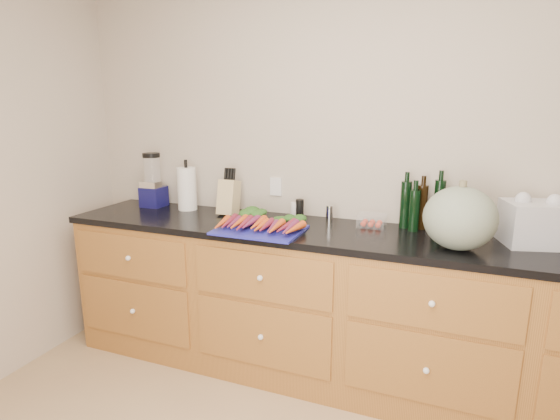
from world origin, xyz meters
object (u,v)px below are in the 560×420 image
at_px(cutting_board, 260,230).
at_px(tomato_box, 372,220).
at_px(paper_towel, 187,189).
at_px(knife_block, 229,197).
at_px(blender_appliance, 153,183).
at_px(carrots, 263,223).
at_px(squash, 460,218).

relative_size(cutting_board, tomato_box, 3.00).
distance_m(paper_towel, knife_block, 0.34).
bearing_deg(tomato_box, knife_block, -178.18).
xyz_separation_m(knife_block, tomato_box, (0.94, 0.03, -0.08)).
bearing_deg(cutting_board, blender_appliance, 161.97).
xyz_separation_m(blender_appliance, knife_block, (0.62, -0.02, -0.05)).
bearing_deg(tomato_box, cutting_board, -150.61).
xyz_separation_m(paper_towel, knife_block, (0.34, -0.02, -0.03)).
bearing_deg(tomato_box, paper_towel, -179.55).
distance_m(cutting_board, tomato_box, 0.67).
relative_size(carrots, knife_block, 2.20).
bearing_deg(carrots, blender_appliance, 164.07).
relative_size(squash, paper_towel, 1.20).
bearing_deg(cutting_board, tomato_box, 29.39).
bearing_deg(carrots, paper_towel, 157.97).
bearing_deg(squash, knife_block, 170.39).
height_order(carrots, tomato_box, carrots).
bearing_deg(tomato_box, squash, -29.60).
bearing_deg(knife_block, tomato_box, 1.82).
distance_m(carrots, paper_towel, 0.76).
height_order(squash, blender_appliance, blender_appliance).
distance_m(blender_appliance, knife_block, 0.62).
xyz_separation_m(cutting_board, knife_block, (-0.36, 0.30, 0.11)).
bearing_deg(cutting_board, squash, 3.21).
bearing_deg(tomato_box, blender_appliance, -179.56).
xyz_separation_m(squash, blender_appliance, (-2.04, 0.26, 0.01)).
bearing_deg(paper_towel, squash, -8.44).
xyz_separation_m(squash, paper_towel, (-1.76, 0.26, -0.01)).
height_order(blender_appliance, paper_towel, blender_appliance).
bearing_deg(knife_block, cutting_board, -39.97).
height_order(knife_block, tomato_box, knife_block).
bearing_deg(carrots, cutting_board, -90.00).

